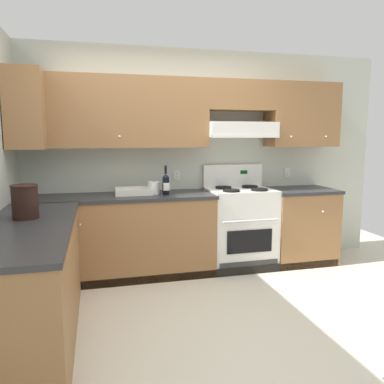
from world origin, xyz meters
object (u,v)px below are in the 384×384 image
at_px(bowl, 133,192).
at_px(paper_towel_roll, 154,188).
at_px(bucket, 25,201).
at_px(wine_bottle, 166,183).
at_px(stove, 240,227).

distance_m(bowl, paper_towel_roll, 0.23).
bearing_deg(bucket, wine_bottle, 36.73).
bearing_deg(bucket, bowl, 48.48).
relative_size(bucket, paper_towel_roll, 1.88).
bearing_deg(stove, bucket, -154.73).
bearing_deg(bowl, stove, -0.89).
distance_m(bucket, paper_towel_roll, 1.54).
relative_size(stove, paper_towel_roll, 8.54).
bearing_deg(wine_bottle, bowl, 164.32).
distance_m(wine_bottle, bowl, 0.37).
relative_size(wine_bottle, bucket, 1.21).
xyz_separation_m(bowl, paper_towel_roll, (0.22, -0.02, 0.05)).
bearing_deg(stove, bowl, 179.11).
relative_size(stove, bucket, 4.54).
xyz_separation_m(stove, paper_towel_roll, (-1.03, -0.00, 0.50)).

